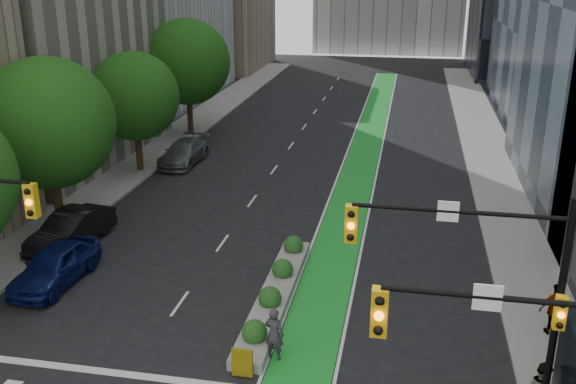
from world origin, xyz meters
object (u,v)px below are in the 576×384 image
at_px(median_planter, 276,292).
at_px(pedestrian_far, 555,309).
at_px(parked_car_left_near, 55,265).
at_px(parked_car_left_mid, 71,229).
at_px(parked_car_left_far, 184,152).
at_px(cyclist, 274,334).

xyz_separation_m(median_planter, pedestrian_far, (10.42, -0.77, 0.77)).
bearing_deg(pedestrian_far, parked_car_left_near, -15.21).
xyz_separation_m(parked_car_left_near, parked_car_left_mid, (-1.27, 3.66, 0.00)).
height_order(parked_car_left_near, parked_car_left_far, parked_car_left_near).
xyz_separation_m(median_planter, cyclist, (0.80, -3.98, 0.58)).
distance_m(parked_car_left_mid, pedestrian_far, 21.52).
bearing_deg(parked_car_left_near, median_planter, 4.77).
xyz_separation_m(cyclist, parked_car_left_near, (-10.23, 3.64, -0.11)).
relative_size(median_planter, parked_car_left_near, 2.08).
xyz_separation_m(cyclist, parked_car_left_mid, (-11.50, 7.30, -0.11)).
xyz_separation_m(cyclist, pedestrian_far, (9.62, 3.21, 0.18)).
bearing_deg(pedestrian_far, cyclist, 4.48).
bearing_deg(parked_car_left_near, parked_car_left_far, 94.60).
height_order(parked_car_left_near, pedestrian_far, pedestrian_far).
height_order(cyclist, parked_car_left_far, cyclist).
bearing_deg(median_planter, pedestrian_far, -4.24).
relative_size(parked_car_left_mid, pedestrian_far, 2.59).
height_order(parked_car_left_near, parked_car_left_mid, parked_car_left_mid).
relative_size(cyclist, parked_car_left_mid, 0.37).
bearing_deg(parked_car_left_mid, cyclist, -24.73).
bearing_deg(parked_car_left_far, parked_car_left_mid, -91.21).
bearing_deg(parked_car_left_near, pedestrian_far, 1.47).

